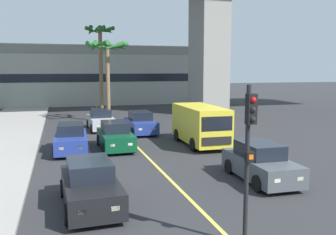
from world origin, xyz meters
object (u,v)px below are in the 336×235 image
Objects in this scene: car_queue_fifth at (101,120)px; car_queue_second at (71,139)px; car_queue_sixth at (260,163)px; car_queue_third at (141,123)px; palm_tree_near_median at (108,53)px; traffic_light_median_near at (249,144)px; car_queue_fourth at (90,185)px; palm_tree_mid_median at (100,45)px; car_queue_front at (115,136)px; delivery_van at (200,124)px.

car_queue_second is at bearing -108.50° from car_queue_fifth.
car_queue_sixth is at bearing -71.70° from car_queue_fifth.
palm_tree_near_median is (-1.45, 6.41, 5.24)m from car_queue_third.
traffic_light_median_near is 24.17m from palm_tree_near_median.
car_queue_fourth is at bearing -87.70° from car_queue_second.
car_queue_sixth is at bearing 8.32° from car_queue_fourth.
car_queue_sixth is 28.81m from palm_tree_mid_median.
car_queue_second is 1.01× the size of car_queue_sixth.
car_queue_sixth is at bearing -58.17° from car_queue_front.
car_queue_fourth is 1.00× the size of car_queue_fifth.
car_queue_fifth is 6.69m from palm_tree_near_median.
palm_tree_near_median is at bearing 74.15° from car_queue_fifth.
car_queue_third is at bearing 100.64° from car_queue_sixth.
palm_tree_near_median is (1.06, 11.10, 5.24)m from car_queue_front.
delivery_van is at bearing -4.50° from car_queue_front.
traffic_light_median_near is at bearing -123.56° from car_queue_sixth.
palm_tree_near_median is (3.54, 11.20, 5.24)m from car_queue_second.
car_queue_fourth is 29.82m from palm_tree_mid_median.
palm_tree_mid_median is at bearing 83.00° from car_queue_fourth.
car_queue_second and car_queue_sixth have the same top height.
car_queue_fifth is (-2.58, 2.40, 0.00)m from car_queue_third.
car_queue_fifth is 0.99× the size of traffic_light_median_near.
traffic_light_median_near is 33.19m from palm_tree_mid_median.
car_queue_fourth is 11.13m from delivery_van.
traffic_light_median_near is at bearing -72.50° from car_queue_second.
delivery_van is at bearing -55.48° from car_queue_fifth.
car_queue_third is 14.32m from car_queue_fourth.
car_queue_fourth is at bearing -99.10° from palm_tree_near_median.
car_queue_front is 9.11m from car_queue_fourth.
delivery_van is 0.57× the size of palm_tree_mid_median.
car_queue_front and car_queue_third have the same top height.
traffic_light_median_near is (1.61, -19.94, 1.99)m from car_queue_fifth.
delivery_van is at bearing 49.52° from car_queue_fourth.
car_queue_sixth is (7.34, -7.73, 0.00)m from car_queue_second.
car_queue_second is at bearing -107.56° from palm_tree_near_median.
car_queue_front is 0.99× the size of car_queue_sixth.
delivery_van is 1.26× the size of traffic_light_median_near.
delivery_van is at bearing 74.09° from traffic_light_median_near.
delivery_van is (0.22, 7.43, 0.57)m from car_queue_sixth.
delivery_van is (7.57, -0.30, 0.57)m from car_queue_second.
palm_tree_near_median is at bearing 102.73° from car_queue_third.
car_queue_fifth is 14.53m from palm_tree_mid_median.
palm_tree_mid_median is at bearing 83.43° from car_queue_fifth.
car_queue_fifth and car_queue_sixth have the same top height.
car_queue_fourth is at bearing -130.48° from delivery_van.
car_queue_sixth is at bearing -82.96° from palm_tree_mid_median.
car_queue_fourth is at bearing -171.68° from car_queue_sixth.
car_queue_second is 12.86m from palm_tree_near_median.
traffic_light_median_near is at bearing -88.87° from palm_tree_near_median.
car_queue_fourth is 0.99× the size of traffic_light_median_near.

